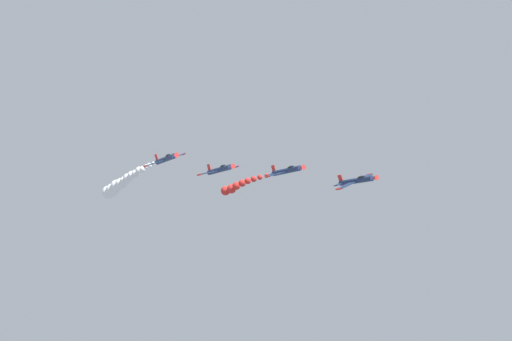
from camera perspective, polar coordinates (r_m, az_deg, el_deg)
The scene contains 6 objects.
airplane_lead at distance 103.30m, azimuth 11.17°, elevation -1.11°, with size 8.97×10.35×4.00m.
airplane_left_inner at distance 103.08m, azimuth 3.46°, elevation -0.02°, with size 9.24×10.35×3.38m.
smoke_trail_left_inner at distance 119.10m, azimuth -2.27°, elevation -1.79°, with size 2.58×18.26×3.37m.
airplane_right_inner at distance 105.56m, azimuth -4.08°, elevation 0.10°, with size 9.32×10.35×3.25m.
airplane_left_outer at distance 107.83m, azimuth -10.05°, elevation 1.28°, with size 9.02×10.35×3.87m.
smoke_trail_left_outer at distance 129.69m, azimuth -15.04°, elevation -1.54°, with size 5.08×24.93×6.44m.
Camera 1 is at (55.46, 86.69, 83.35)m, focal length 35.77 mm.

